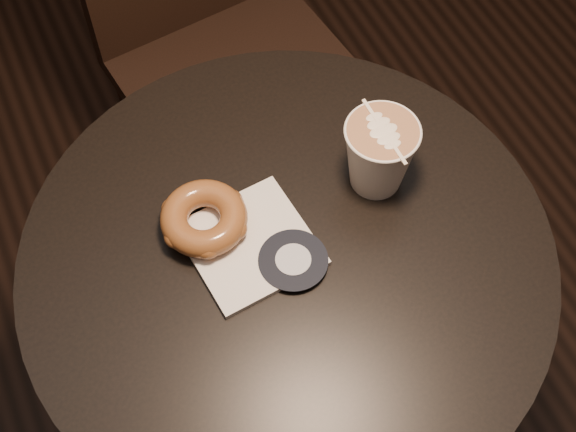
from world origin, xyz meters
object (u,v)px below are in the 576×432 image
Objects in this scene: pastry_bag at (250,244)px; latte_cup at (379,156)px; cafe_table at (287,316)px; doughnut at (204,218)px; chair at (213,7)px.

pastry_bag is 0.20m from latte_cup.
cafe_table is at bearing -41.42° from pastry_bag.
doughnut is (-0.08, 0.08, 0.23)m from cafe_table.
chair is 9.65× the size of latte_cup.
cafe_table is at bearing -43.28° from doughnut.
chair is 0.62m from pastry_bag.
latte_cup reaches higher than cafe_table.
cafe_table is at bearing -108.91° from chair.
cafe_table is 0.21m from pastry_bag.
chair is (0.13, 0.61, 0.04)m from cafe_table.
doughnut is 0.24m from latte_cup.
chair is at bearing 77.93° from cafe_table.
cafe_table is 4.92× the size of pastry_bag.
doughnut is at bearing 173.97° from latte_cup.
pastry_bag is (-0.17, -0.58, 0.16)m from chair.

